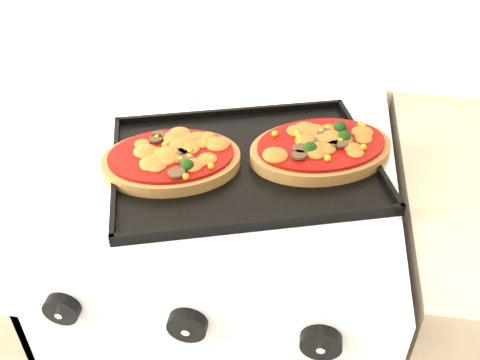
% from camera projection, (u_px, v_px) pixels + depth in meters
% --- Properties ---
extents(stove, '(0.60, 0.60, 0.91)m').
position_uv_depth(stove, '(230.00, 314.00, 1.24)').
color(stove, silver).
rests_on(stove, floor).
extents(control_panel, '(0.60, 0.02, 0.09)m').
position_uv_depth(control_panel, '(189.00, 313.00, 0.75)').
color(control_panel, silver).
rests_on(control_panel, stove).
extents(knob_left, '(0.05, 0.02, 0.05)m').
position_uv_depth(knob_left, '(62.00, 309.00, 0.76)').
color(knob_left, black).
rests_on(knob_left, control_panel).
extents(knob_center, '(0.06, 0.02, 0.06)m').
position_uv_depth(knob_center, '(187.00, 325.00, 0.74)').
color(knob_center, black).
rests_on(knob_center, control_panel).
extents(knob_right, '(0.06, 0.02, 0.06)m').
position_uv_depth(knob_right, '(321.00, 342.00, 0.71)').
color(knob_right, black).
rests_on(knob_right, control_panel).
extents(baking_tray, '(0.53, 0.45, 0.02)m').
position_uv_depth(baking_tray, '(244.00, 161.00, 0.92)').
color(baking_tray, black).
rests_on(baking_tray, stove).
extents(pizza_left, '(0.27, 0.23, 0.03)m').
position_uv_depth(pizza_left, '(171.00, 158.00, 0.90)').
color(pizza_left, brown).
rests_on(pizza_left, baking_tray).
extents(pizza_right, '(0.30, 0.26, 0.04)m').
position_uv_depth(pizza_right, '(321.00, 147.00, 0.93)').
color(pizza_right, brown).
rests_on(pizza_right, baking_tray).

